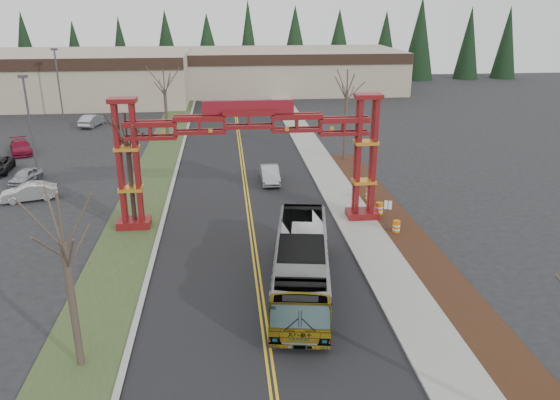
{
  "coord_description": "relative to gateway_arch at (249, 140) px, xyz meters",
  "views": [
    {
      "loc": [
        -1.55,
        -17.56,
        14.53
      ],
      "look_at": [
        1.53,
        12.5,
        3.63
      ],
      "focal_mm": 35.0,
      "sensor_mm": 36.0,
      "label": 1
    }
  ],
  "objects": [
    {
      "name": "curb_right",
      "position": [
        6.15,
        7.0,
        -5.91
      ],
      "size": [
        0.3,
        110.0,
        0.15
      ],
      "primitive_type": "cube",
      "color": "#9E9D99",
      "rests_on": "ground"
    },
    {
      "name": "retail_building_east",
      "position": [
        10.0,
        61.95,
        -2.47
      ],
      "size": [
        38.0,
        20.3,
        7.0
      ],
      "color": "tan",
      "rests_on": "ground"
    },
    {
      "name": "sidewalk_right",
      "position": [
        7.6,
        7.0,
        -5.91
      ],
      "size": [
        2.6,
        110.0,
        0.14
      ],
      "primitive_type": "cube",
      "color": "gray",
      "rests_on": "ground"
    },
    {
      "name": "barrel_mid",
      "position": [
        9.36,
        0.44,
        -5.48
      ],
      "size": [
        0.54,
        0.54,
        1.01
      ],
      "color": "orange",
      "rests_on": "ground"
    },
    {
      "name": "transit_bus",
      "position": [
        2.21,
        -9.93,
        -4.37
      ],
      "size": [
        4.43,
        11.85,
        3.22
      ],
      "primitive_type": "imported",
      "rotation": [
        0.0,
        0.0,
        -0.15
      ],
      "color": "#979A9E",
      "rests_on": "ground"
    },
    {
      "name": "ground",
      "position": [
        -0.0,
        -18.0,
        -5.98
      ],
      "size": [
        200.0,
        200.0,
        0.0
      ],
      "primitive_type": "plane",
      "color": "black",
      "rests_on": "ground"
    },
    {
      "name": "parked_car_mid_a",
      "position": [
        -22.52,
        21.32,
        -5.31
      ],
      "size": [
        3.56,
        5.02,
        1.35
      ],
      "primitive_type": "imported",
      "rotation": [
        0.0,
        0.0,
        0.4
      ],
      "color": "maroon",
      "rests_on": "ground"
    },
    {
      "name": "bare_tree_median_near",
      "position": [
        -8.0,
        -15.3,
        -0.34
      ],
      "size": [
        3.17,
        3.17,
        7.77
      ],
      "color": "#382D26",
      "rests_on": "ground"
    },
    {
      "name": "street_sign",
      "position": [
        9.09,
        -2.42,
        -4.41
      ],
      "size": [
        0.48,
        0.2,
        2.19
      ],
      "color": "#3F3F44",
      "rests_on": "ground"
    },
    {
      "name": "road",
      "position": [
        -0.0,
        7.0,
        -5.97
      ],
      "size": [
        12.0,
        110.0,
        0.02
      ],
      "primitive_type": "cube",
      "color": "black",
      "rests_on": "ground"
    },
    {
      "name": "barrel_south",
      "position": [
        9.62,
        -2.89,
        -5.52
      ],
      "size": [
        0.5,
        0.5,
        0.93
      ],
      "color": "orange",
      "rests_on": "ground"
    },
    {
      "name": "silver_sedan",
      "position": [
        2.15,
        9.1,
        -5.28
      ],
      "size": [
        1.52,
        4.28,
        1.41
      ],
      "primitive_type": "imported",
      "rotation": [
        0.0,
        0.0,
        0.01
      ],
      "color": "#A5A8AD",
      "rests_on": "ground"
    },
    {
      "name": "gateway_arch",
      "position": [
        0.0,
        0.0,
        0.0
      ],
      "size": [
        18.2,
        1.6,
        8.9
      ],
      "color": "#5E0F0C",
      "rests_on": "ground"
    },
    {
      "name": "lane_line_left",
      "position": [
        -0.12,
        7.0,
        -5.96
      ],
      "size": [
        0.12,
        100.0,
        0.01
      ],
      "primitive_type": "cube",
      "color": "gold",
      "rests_on": "road"
    },
    {
      "name": "parked_car_near_b",
      "position": [
        -16.96,
        6.42,
        -5.3
      ],
      "size": [
        4.39,
        2.54,
        1.37
      ],
      "primitive_type": "imported",
      "rotation": [
        0.0,
        0.0,
        4.99
      ],
      "color": "#BDBDBD",
      "rests_on": "ground"
    },
    {
      "name": "parked_car_far_a",
      "position": [
        -18.11,
        34.05,
        -5.23
      ],
      "size": [
        2.64,
        4.83,
        1.51
      ],
      "primitive_type": "imported",
      "rotation": [
        0.0,
        0.0,
        2.9
      ],
      "color": "#9999A0",
      "rests_on": "ground"
    },
    {
      "name": "bare_tree_median_mid",
      "position": [
        -8.0,
        0.39,
        -0.23
      ],
      "size": [
        3.13,
        3.13,
        7.86
      ],
      "color": "#382D26",
      "rests_on": "ground"
    },
    {
      "name": "retail_building_west",
      "position": [
        -30.0,
        53.96,
        -2.22
      ],
      "size": [
        46.0,
        22.3,
        7.5
      ],
      "color": "tan",
      "rests_on": "ground"
    },
    {
      "name": "landscape_strip",
      "position": [
        10.2,
        -8.0,
        -5.92
      ],
      "size": [
        2.6,
        50.0,
        0.12
      ],
      "primitive_type": "cube",
      "color": "black",
      "rests_on": "ground"
    },
    {
      "name": "conifer_treeline",
      "position": [
        0.25,
        74.0,
        0.5
      ],
      "size": [
        116.1,
        5.6,
        13.0
      ],
      "color": "black",
      "rests_on": "ground"
    },
    {
      "name": "light_pole_near",
      "position": [
        -18.88,
        14.55,
        -0.95
      ],
      "size": [
        0.75,
        0.38,
        8.7
      ],
      "color": "#3F3F44",
      "rests_on": "ground"
    },
    {
      "name": "bare_tree_right_far",
      "position": [
        10.0,
        15.33,
        0.56
      ],
      "size": [
        3.32,
        3.32,
        8.78
      ],
      "color": "#382D26",
      "rests_on": "ground"
    },
    {
      "name": "bare_tree_median_far",
      "position": [
        -8.0,
        25.58,
        -0.35
      ],
      "size": [
        3.41,
        3.41,
        7.91
      ],
      "color": "#382D26",
      "rests_on": "ground"
    },
    {
      "name": "light_pole_far",
      "position": [
        -22.86,
        38.71,
        -0.67
      ],
      "size": [
        0.8,
        0.4,
        9.19
      ],
      "color": "#3F3F44",
      "rests_on": "ground"
    },
    {
      "name": "barrel_north",
      "position": [
        9.39,
        3.26,
        -5.44
      ],
      "size": [
        0.59,
        0.59,
        1.09
      ],
      "color": "orange",
      "rests_on": "ground"
    },
    {
      "name": "lane_line_right",
      "position": [
        0.12,
        7.0,
        -5.96
      ],
      "size": [
        0.12,
        100.0,
        0.01
      ],
      "primitive_type": "cube",
      "color": "gold",
      "rests_on": "road"
    },
    {
      "name": "grass_median",
      "position": [
        -8.0,
        7.0,
        -5.94
      ],
      "size": [
        4.0,
        110.0,
        0.08
      ],
      "primitive_type": "cube",
      "color": "#2F4422",
      "rests_on": "ground"
    },
    {
      "name": "parked_car_near_a",
      "position": [
        -18.71,
        10.97,
        -5.36
      ],
      "size": [
        2.28,
        3.92,
        1.25
      ],
      "primitive_type": "imported",
      "rotation": [
        0.0,
        0.0,
        -0.23
      ],
      "color": "#A0A0A8",
      "rests_on": "ground"
    },
    {
      "name": "curb_left",
      "position": [
        -6.15,
        7.0,
        -5.91
      ],
      "size": [
        0.3,
        110.0,
        0.15
      ],
      "primitive_type": "cube",
      "color": "#9E9D99",
      "rests_on": "ground"
    }
  ]
}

